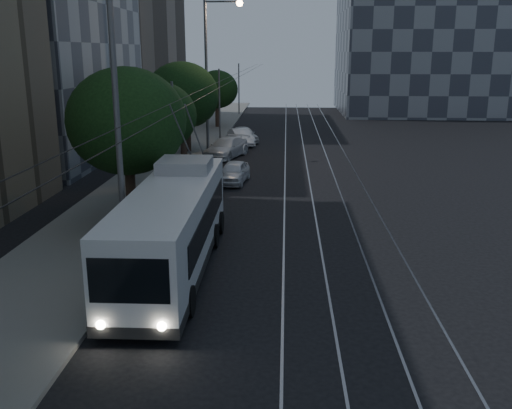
{
  "coord_description": "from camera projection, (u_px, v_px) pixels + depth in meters",
  "views": [
    {
      "loc": [
        0.3,
        -18.08,
        7.45
      ],
      "look_at": [
        -0.82,
        3.12,
        1.7
      ],
      "focal_mm": 40.0,
      "sensor_mm": 36.0,
      "label": 1
    }
  ],
  "objects": [
    {
      "name": "ground",
      "position": [
        275.0,
        277.0,
        19.39
      ],
      "size": [
        120.0,
        120.0,
        0.0
      ],
      "primitive_type": "plane",
      "color": "black",
      "rests_on": "ground"
    },
    {
      "name": "building_distant_right",
      "position": [
        435.0,
        11.0,
        68.36
      ],
      "size": [
        22.0,
        18.0,
        24.0
      ],
      "primitive_type": "cube",
      "color": "#3A3E4A",
      "rests_on": "ground"
    },
    {
      "name": "car_white_d",
      "position": [
        244.0,
        134.0,
        47.82
      ],
      "size": [
        2.92,
        4.14,
        1.31
      ],
      "primitive_type": "imported",
      "rotation": [
        0.0,
        0.0,
        0.4
      ],
      "color": "silver",
      "rests_on": "ground"
    },
    {
      "name": "tree_2",
      "position": [
        159.0,
        117.0,
        30.49
      ],
      "size": [
        4.05,
        4.05,
        5.88
      ],
      "color": "#31231B",
      "rests_on": "ground"
    },
    {
      "name": "tree_5",
      "position": [
        217.0,
        89.0,
        55.76
      ],
      "size": [
        4.11,
        4.11,
        5.63
      ],
      "color": "#31231B",
      "rests_on": "ground"
    },
    {
      "name": "tree_4",
      "position": [
        187.0,
        100.0,
        41.85
      ],
      "size": [
        4.51,
        4.51,
        5.99
      ],
      "color": "#31231B",
      "rests_on": "ground"
    },
    {
      "name": "car_white_a",
      "position": [
        234.0,
        172.0,
        33.06
      ],
      "size": [
        1.89,
        3.82,
        1.25
      ],
      "primitive_type": "imported",
      "rotation": [
        0.0,
        0.0,
        -0.11
      ],
      "color": "silver",
      "rests_on": "ground"
    },
    {
      "name": "trolleybus",
      "position": [
        173.0,
        225.0,
        19.77
      ],
      "size": [
        2.54,
        11.55,
        5.63
      ],
      "rotation": [
        0.0,
        0.0,
        0.01
      ],
      "color": "#BCBCBF",
      "rests_on": "ground"
    },
    {
      "name": "tree_3",
      "position": [
        182.0,
        96.0,
        37.13
      ],
      "size": [
        4.8,
        4.8,
        6.79
      ],
      "color": "#31231B",
      "rests_on": "ground"
    },
    {
      "name": "car_white_c",
      "position": [
        241.0,
        137.0,
        46.2
      ],
      "size": [
        2.62,
        4.22,
        1.31
      ],
      "primitive_type": "imported",
      "rotation": [
        0.0,
        0.0,
        0.33
      ],
      "color": "white",
      "rests_on": "ground"
    },
    {
      "name": "overhead_wires",
      "position": [
        207.0,
        112.0,
        38.01
      ],
      "size": [
        2.23,
        90.0,
        6.0
      ],
      "color": "black",
      "rests_on": "ground"
    },
    {
      "name": "tram_rails",
      "position": [
        318.0,
        164.0,
        38.54
      ],
      "size": [
        4.52,
        90.0,
        0.02
      ],
      "color": "gray",
      "rests_on": "ground"
    },
    {
      "name": "sidewalk",
      "position": [
        172.0,
        162.0,
        39.03
      ],
      "size": [
        5.0,
        90.0,
        0.15
      ],
      "primitive_type": "cube",
      "color": "slate",
      "rests_on": "ground"
    },
    {
      "name": "tree_1",
      "position": [
        127.0,
        122.0,
        24.32
      ],
      "size": [
        5.11,
        5.11,
        6.83
      ],
      "color": "#31231B",
      "rests_on": "ground"
    },
    {
      "name": "pickup_silver",
      "position": [
        199.0,
        181.0,
        30.16
      ],
      "size": [
        2.95,
        5.58,
        1.5
      ],
      "primitive_type": "imported",
      "rotation": [
        0.0,
        0.0,
        0.09
      ],
      "color": "#B7BABF",
      "rests_on": "ground"
    },
    {
      "name": "car_white_b",
      "position": [
        226.0,
        148.0,
        40.97
      ],
      "size": [
        3.41,
        5.17,
        1.39
      ],
      "primitive_type": "imported",
      "rotation": [
        0.0,
        0.0,
        -0.33
      ],
      "color": "silver",
      "rests_on": "ground"
    },
    {
      "name": "streetlamp_near",
      "position": [
        128.0,
        81.0,
        18.19
      ],
      "size": [
        2.61,
        0.44,
        10.91
      ],
      "color": "#5E5E61",
      "rests_on": "ground"
    },
    {
      "name": "streetlamp_far",
      "position": [
        212.0,
        64.0,
        38.83
      ],
      "size": [
        2.64,
        0.44,
        11.03
      ],
      "color": "#5E5E61",
      "rests_on": "ground"
    }
  ]
}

